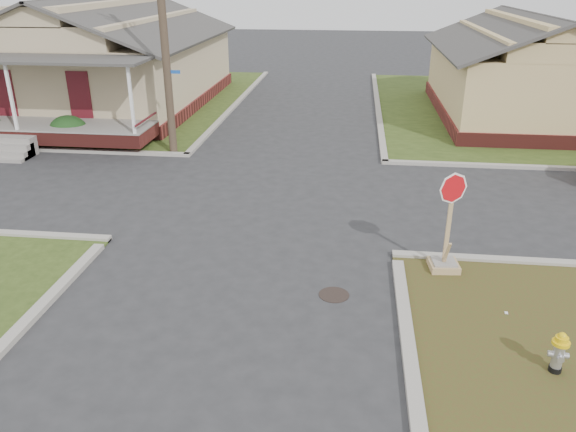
# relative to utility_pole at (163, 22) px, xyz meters

# --- Properties ---
(ground) EXTENTS (120.00, 120.00, 0.00)m
(ground) POSITION_rel_utility_pole_xyz_m (4.20, -8.90, -4.66)
(ground) COLOR #2A2B2D
(ground) RESTS_ON ground
(verge_far_left) EXTENTS (19.00, 19.00, 0.05)m
(verge_far_left) POSITION_rel_utility_pole_xyz_m (-8.80, 9.10, -4.64)
(verge_far_left) COLOR #314518
(verge_far_left) RESTS_ON ground
(curbs) EXTENTS (80.00, 40.00, 0.12)m
(curbs) POSITION_rel_utility_pole_xyz_m (4.20, -3.90, -4.66)
(curbs) COLOR #A49E94
(curbs) RESTS_ON ground
(manhole) EXTENTS (0.64, 0.64, 0.01)m
(manhole) POSITION_rel_utility_pole_xyz_m (6.40, -9.40, -4.66)
(manhole) COLOR black
(manhole) RESTS_ON ground
(corner_house) EXTENTS (10.10, 15.50, 5.30)m
(corner_house) POSITION_rel_utility_pole_xyz_m (-5.80, 7.78, -2.38)
(corner_house) COLOR maroon
(corner_house) RESTS_ON ground
(side_house_yellow) EXTENTS (7.60, 11.60, 4.70)m
(side_house_yellow) POSITION_rel_utility_pole_xyz_m (14.20, 7.60, -2.47)
(side_house_yellow) COLOR maroon
(side_house_yellow) RESTS_ON ground
(utility_pole) EXTENTS (1.80, 0.28, 9.00)m
(utility_pole) POSITION_rel_utility_pole_xyz_m (0.00, 0.00, 0.00)
(utility_pole) COLOR #3C2E22
(utility_pole) RESTS_ON ground
(fire_hydrant) EXTENTS (0.29, 0.29, 0.77)m
(fire_hydrant) POSITION_rel_utility_pole_xyz_m (10.19, -11.47, -4.19)
(fire_hydrant) COLOR black
(fire_hydrant) RESTS_ON ground
(stop_sign) EXTENTS (0.65, 0.64, 2.30)m
(stop_sign) POSITION_rel_utility_pole_xyz_m (8.81, -8.05, -4.12)
(stop_sign) COLOR tan
(stop_sign) RESTS_ON ground
(hedge_right) EXTENTS (1.48, 1.21, 1.13)m
(hedge_right) POSITION_rel_utility_pole_xyz_m (-4.31, 0.52, -4.05)
(hedge_right) COLOR #193C15
(hedge_right) RESTS_ON verge_far_left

